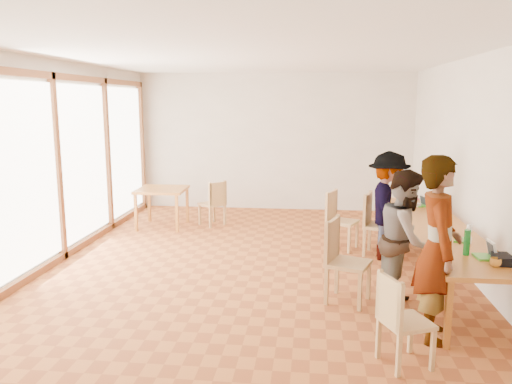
{
  "coord_description": "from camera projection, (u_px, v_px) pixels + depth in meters",
  "views": [
    {
      "loc": [
        0.81,
        -6.99,
        2.38
      ],
      "look_at": [
        0.03,
        0.01,
        1.1
      ],
      "focal_mm": 35.0,
      "sensor_mm": 36.0,
      "label": 1
    }
  ],
  "objects": [
    {
      "name": "yellow_mug",
      "position": [
        496.0,
        262.0,
        5.0
      ],
      "size": [
        0.12,
        0.12,
        0.09
      ],
      "primitive_type": "imported",
      "rotation": [
        0.0,
        0.0,
        0.1
      ],
      "color": "gold",
      "rests_on": "communal_table"
    },
    {
      "name": "laptop_mid",
      "position": [
        465.0,
        237.0,
        5.89
      ],
      "size": [
        0.25,
        0.27,
        0.19
      ],
      "rotation": [
        0.0,
        0.0,
        -0.34
      ],
      "color": "green",
      "rests_on": "communal_table"
    },
    {
      "name": "chair_far",
      "position": [
        337.0,
        213.0,
        8.15
      ],
      "size": [
        0.58,
        0.58,
        0.5
      ],
      "rotation": [
        0.0,
        0.0,
        -0.42
      ],
      "color": "tan",
      "rests_on": "ground"
    },
    {
      "name": "chair_mid",
      "position": [
        340.0,
        251.0,
        5.96
      ],
      "size": [
        0.6,
        0.6,
        0.54
      ],
      "rotation": [
        0.0,
        0.0,
        -0.36
      ],
      "color": "tan",
      "rests_on": "ground"
    },
    {
      "name": "ground",
      "position": [
        254.0,
        265.0,
        7.35
      ],
      "size": [
        8.0,
        8.0,
        0.0
      ],
      "primitive_type": "plane",
      "color": "#AE5D2A",
      "rests_on": "ground"
    },
    {
      "name": "chair_near",
      "position": [
        398.0,
        311.0,
        4.47
      ],
      "size": [
        0.53,
        0.53,
        0.46
      ],
      "rotation": [
        0.0,
        0.0,
        0.4
      ],
      "color": "tan",
      "rests_on": "ground"
    },
    {
      "name": "ceiling",
      "position": [
        254.0,
        54.0,
        6.81
      ],
      "size": [
        6.0,
        8.0,
        0.04
      ],
      "primitive_type": "cube",
      "color": "white",
      "rests_on": "wall_back"
    },
    {
      "name": "laptop_far",
      "position": [
        422.0,
        203.0,
        7.9
      ],
      "size": [
        0.25,
        0.26,
        0.18
      ],
      "rotation": [
        0.0,
        0.0,
        0.38
      ],
      "color": "green",
      "rests_on": "communal_table"
    },
    {
      "name": "window_wall",
      "position": [
        56.0,
        162.0,
        7.41
      ],
      "size": [
        0.1,
        8.0,
        3.0
      ],
      "primitive_type": "cube",
      "color": "white",
      "rests_on": "ground"
    },
    {
      "name": "communal_table",
      "position": [
        438.0,
        230.0,
        6.62
      ],
      "size": [
        0.8,
        4.0,
        0.75
      ],
      "color": "#B96E29",
      "rests_on": "ground"
    },
    {
      "name": "wall_right",
      "position": [
        473.0,
        168.0,
        6.76
      ],
      "size": [
        0.1,
        8.0,
        3.0
      ],
      "primitive_type": "cube",
      "color": "beige",
      "rests_on": "ground"
    },
    {
      "name": "pink_phone",
      "position": [
        417.0,
        199.0,
        8.43
      ],
      "size": [
        0.05,
        0.1,
        0.01
      ],
      "primitive_type": "cube",
      "color": "#C13158",
      "rests_on": "communal_table"
    },
    {
      "name": "laptop_near",
      "position": [
        487.0,
        253.0,
        5.26
      ],
      "size": [
        0.21,
        0.24,
        0.19
      ],
      "rotation": [
        0.0,
        0.0,
        0.05
      ],
      "color": "green",
      "rests_on": "communal_table"
    },
    {
      "name": "wall_back",
      "position": [
        274.0,
        142.0,
        11.0
      ],
      "size": [
        6.0,
        0.1,
        3.0
      ],
      "primitive_type": "cube",
      "color": "beige",
      "rests_on": "ground"
    },
    {
      "name": "person_near",
      "position": [
        438.0,
        249.0,
        4.96
      ],
      "size": [
        0.5,
        0.72,
        1.88
      ],
      "primitive_type": "imported",
      "rotation": [
        0.0,
        0.0,
        1.49
      ],
      "color": "gray",
      "rests_on": "ground"
    },
    {
      "name": "clear_glass",
      "position": [
        470.0,
        228.0,
        6.35
      ],
      "size": [
        0.07,
        0.07,
        0.09
      ],
      "primitive_type": "cylinder",
      "color": "silver",
      "rests_on": "communal_table"
    },
    {
      "name": "condiment_cup",
      "position": [
        419.0,
        205.0,
        7.83
      ],
      "size": [
        0.08,
        0.08,
        0.06
      ],
      "primitive_type": "cylinder",
      "color": "white",
      "rests_on": "communal_table"
    },
    {
      "name": "black_pouch",
      "position": [
        503.0,
        259.0,
        5.09
      ],
      "size": [
        0.16,
        0.26,
        0.09
      ],
      "primitive_type": "cube",
      "color": "black",
      "rests_on": "communal_table"
    },
    {
      "name": "person_far",
      "position": [
        388.0,
        206.0,
        7.54
      ],
      "size": [
        0.68,
        1.1,
        1.65
      ],
      "primitive_type": "imported",
      "rotation": [
        0.0,
        0.0,
        1.51
      ],
      "color": "gray",
      "rests_on": "ground"
    },
    {
      "name": "side_table",
      "position": [
        162.0,
        192.0,
        9.52
      ],
      "size": [
        0.9,
        0.9,
        0.75
      ],
      "rotation": [
        0.0,
        0.0,
        0.03
      ],
      "color": "#B96E29",
      "rests_on": "ground"
    },
    {
      "name": "wall_front",
      "position": [
        182.0,
        242.0,
        3.17
      ],
      "size": [
        6.0,
        0.1,
        3.0
      ],
      "primitive_type": "cube",
      "color": "beige",
      "rests_on": "ground"
    },
    {
      "name": "person_mid",
      "position": [
        406.0,
        239.0,
        5.75
      ],
      "size": [
        0.82,
        0.94,
        1.63
      ],
      "primitive_type": "imported",
      "rotation": [
        0.0,
        0.0,
        1.27
      ],
      "color": "gray",
      "rests_on": "ground"
    },
    {
      "name": "chair_empty",
      "position": [
        374.0,
        217.0,
        7.79
      ],
      "size": [
        0.57,
        0.57,
        0.52
      ],
      "rotation": [
        0.0,
        0.0,
        -0.32
      ],
      "color": "tan",
      "rests_on": "ground"
    },
    {
      "name": "green_bottle",
      "position": [
        467.0,
        242.0,
        5.36
      ],
      "size": [
        0.07,
        0.07,
        0.28
      ],
      "primitive_type": "cylinder",
      "color": "#137527",
      "rests_on": "communal_table"
    },
    {
      "name": "chair_spare",
      "position": [
        215.0,
        199.0,
        9.6
      ],
      "size": [
        0.58,
        0.58,
        0.47
      ],
      "rotation": [
        0.0,
        0.0,
        2.4
      ],
      "color": "tan",
      "rests_on": "ground"
    }
  ]
}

